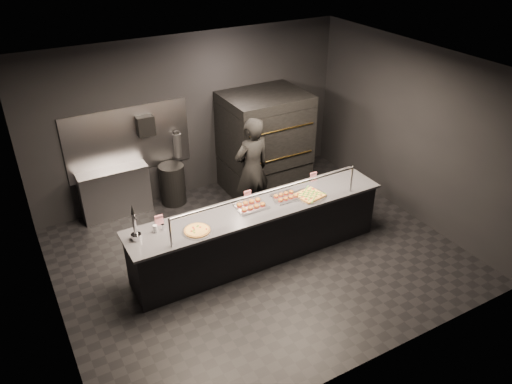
{
  "coord_description": "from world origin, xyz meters",
  "views": [
    {
      "loc": [
        -3.15,
        -5.54,
        4.87
      ],
      "look_at": [
        0.07,
        0.2,
        1.06
      ],
      "focal_mm": 35.0,
      "sensor_mm": 36.0,
      "label": 1
    }
  ],
  "objects_px": {
    "pizza_oven": "(264,142)",
    "trash_bin": "(173,184)",
    "fire_extinguisher": "(177,145)",
    "service_counter": "(259,232)",
    "slider_tray_b": "(286,197)",
    "towel_dispenser": "(145,126)",
    "beer_tap": "(135,230)",
    "slider_tray_a": "(251,205)",
    "square_pizza": "(310,195)",
    "worker": "(252,169)",
    "prep_shelf": "(115,192)",
    "round_pizza": "(197,231)"
  },
  "relations": [
    {
      "from": "beer_tap",
      "to": "round_pizza",
      "type": "height_order",
      "value": "beer_tap"
    },
    {
      "from": "fire_extinguisher",
      "to": "trash_bin",
      "type": "relative_size",
      "value": 0.66
    },
    {
      "from": "slider_tray_b",
      "to": "square_pizza",
      "type": "distance_m",
      "value": 0.38
    },
    {
      "from": "square_pizza",
      "to": "prep_shelf",
      "type": "bearing_deg",
      "value": 135.14
    },
    {
      "from": "fire_extinguisher",
      "to": "slider_tray_a",
      "type": "distance_m",
      "value": 2.36
    },
    {
      "from": "square_pizza",
      "to": "trash_bin",
      "type": "bearing_deg",
      "value": 121.25
    },
    {
      "from": "round_pizza",
      "to": "slider_tray_b",
      "type": "xyz_separation_m",
      "value": [
        1.57,
        0.17,
        0.01
      ]
    },
    {
      "from": "towel_dispenser",
      "to": "square_pizza",
      "type": "xyz_separation_m",
      "value": [
        1.75,
        -2.51,
        -0.61
      ]
    },
    {
      "from": "prep_shelf",
      "to": "worker",
      "type": "xyz_separation_m",
      "value": [
        2.09,
        -1.22,
        0.48
      ]
    },
    {
      "from": "fire_extinguisher",
      "to": "beer_tap",
      "type": "distance_m",
      "value": 2.76
    },
    {
      "from": "service_counter",
      "to": "worker",
      "type": "distance_m",
      "value": 1.29
    },
    {
      "from": "service_counter",
      "to": "fire_extinguisher",
      "type": "distance_m",
      "value": 2.5
    },
    {
      "from": "prep_shelf",
      "to": "fire_extinguisher",
      "type": "bearing_deg",
      "value": 3.66
    },
    {
      "from": "towel_dispenser",
      "to": "beer_tap",
      "type": "xyz_separation_m",
      "value": [
        -0.96,
        -2.3,
        -0.47
      ]
    },
    {
      "from": "slider_tray_b",
      "to": "trash_bin",
      "type": "xyz_separation_m",
      "value": [
        -1.07,
        2.2,
        -0.56
      ]
    },
    {
      "from": "prep_shelf",
      "to": "trash_bin",
      "type": "distance_m",
      "value": 1.04
    },
    {
      "from": "prep_shelf",
      "to": "slider_tray_b",
      "type": "bearing_deg",
      "value": -47.58
    },
    {
      "from": "prep_shelf",
      "to": "towel_dispenser",
      "type": "xyz_separation_m",
      "value": [
        0.7,
        0.07,
        1.1
      ]
    },
    {
      "from": "slider_tray_a",
      "to": "square_pizza",
      "type": "relative_size",
      "value": 0.97
    },
    {
      "from": "fire_extinguisher",
      "to": "round_pizza",
      "type": "distance_m",
      "value": 2.65
    },
    {
      "from": "prep_shelf",
      "to": "round_pizza",
      "type": "bearing_deg",
      "value": -77.81
    },
    {
      "from": "fire_extinguisher",
      "to": "round_pizza",
      "type": "bearing_deg",
      "value": -105.69
    },
    {
      "from": "round_pizza",
      "to": "square_pizza",
      "type": "height_order",
      "value": "square_pizza"
    },
    {
      "from": "trash_bin",
      "to": "pizza_oven",
      "type": "bearing_deg",
      "value": -10.26
    },
    {
      "from": "round_pizza",
      "to": "slider_tray_a",
      "type": "xyz_separation_m",
      "value": [
        0.97,
        0.2,
        0.01
      ]
    },
    {
      "from": "round_pizza",
      "to": "square_pizza",
      "type": "relative_size",
      "value": 0.85
    },
    {
      "from": "service_counter",
      "to": "slider_tray_b",
      "type": "height_order",
      "value": "service_counter"
    },
    {
      "from": "service_counter",
      "to": "beer_tap",
      "type": "distance_m",
      "value": 1.96
    },
    {
      "from": "beer_tap",
      "to": "slider_tray_a",
      "type": "xyz_separation_m",
      "value": [
        1.76,
        -0.03,
        -0.13
      ]
    },
    {
      "from": "fire_extinguisher",
      "to": "trash_bin",
      "type": "xyz_separation_m",
      "value": [
        -0.22,
        -0.18,
        -0.68
      ]
    },
    {
      "from": "prep_shelf",
      "to": "slider_tray_b",
      "type": "height_order",
      "value": "slider_tray_b"
    },
    {
      "from": "beer_tap",
      "to": "worker",
      "type": "relative_size",
      "value": 0.29
    },
    {
      "from": "prep_shelf",
      "to": "slider_tray_a",
      "type": "bearing_deg",
      "value": -56.52
    },
    {
      "from": "pizza_oven",
      "to": "slider_tray_b",
      "type": "xyz_separation_m",
      "value": [
        -0.7,
        -1.88,
        -0.02
      ]
    },
    {
      "from": "service_counter",
      "to": "slider_tray_a",
      "type": "xyz_separation_m",
      "value": [
        -0.1,
        0.05,
        0.48
      ]
    },
    {
      "from": "fire_extinguisher",
      "to": "beer_tap",
      "type": "xyz_separation_m",
      "value": [
        -1.51,
        -2.31,
        0.02
      ]
    },
    {
      "from": "service_counter",
      "to": "round_pizza",
      "type": "bearing_deg",
      "value": -172.02
    },
    {
      "from": "towel_dispenser",
      "to": "fire_extinguisher",
      "type": "bearing_deg",
      "value": 1.04
    },
    {
      "from": "beer_tap",
      "to": "trash_bin",
      "type": "height_order",
      "value": "beer_tap"
    },
    {
      "from": "prep_shelf",
      "to": "worker",
      "type": "relative_size",
      "value": 0.64
    },
    {
      "from": "round_pizza",
      "to": "slider_tray_a",
      "type": "bearing_deg",
      "value": 11.82
    },
    {
      "from": "pizza_oven",
      "to": "trash_bin",
      "type": "height_order",
      "value": "pizza_oven"
    },
    {
      "from": "beer_tap",
      "to": "worker",
      "type": "bearing_deg",
      "value": 23.35
    },
    {
      "from": "slider_tray_a",
      "to": "slider_tray_b",
      "type": "bearing_deg",
      "value": -2.84
    },
    {
      "from": "pizza_oven",
      "to": "prep_shelf",
      "type": "height_order",
      "value": "pizza_oven"
    },
    {
      "from": "slider_tray_b",
      "to": "square_pizza",
      "type": "bearing_deg",
      "value": -21.85
    },
    {
      "from": "fire_extinguisher",
      "to": "trash_bin",
      "type": "bearing_deg",
      "value": -140.55
    },
    {
      "from": "square_pizza",
      "to": "trash_bin",
      "type": "distance_m",
      "value": 2.79
    },
    {
      "from": "fire_extinguisher",
      "to": "worker",
      "type": "relative_size",
      "value": 0.27
    },
    {
      "from": "service_counter",
      "to": "slider_tray_a",
      "type": "height_order",
      "value": "service_counter"
    }
  ]
}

